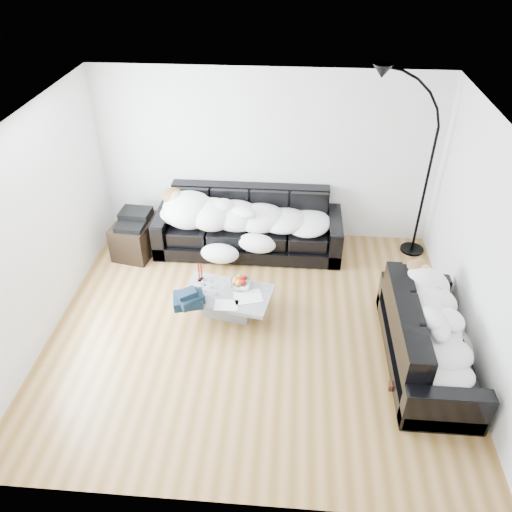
# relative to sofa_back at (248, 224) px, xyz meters

# --- Properties ---
(ground) EXTENTS (5.00, 5.00, 0.00)m
(ground) POSITION_rel_sofa_back_xyz_m (0.23, -1.76, -0.45)
(ground) COLOR brown
(ground) RESTS_ON ground
(wall_back) EXTENTS (5.00, 0.02, 2.60)m
(wall_back) POSITION_rel_sofa_back_xyz_m (0.23, 0.49, 0.85)
(wall_back) COLOR silver
(wall_back) RESTS_ON ground
(wall_left) EXTENTS (0.02, 4.50, 2.60)m
(wall_left) POSITION_rel_sofa_back_xyz_m (-2.27, -1.76, 0.85)
(wall_left) COLOR silver
(wall_left) RESTS_ON ground
(wall_right) EXTENTS (0.02, 4.50, 2.60)m
(wall_right) POSITION_rel_sofa_back_xyz_m (2.73, -1.76, 0.85)
(wall_right) COLOR silver
(wall_right) RESTS_ON ground
(ceiling) EXTENTS (5.00, 5.00, 0.00)m
(ceiling) POSITION_rel_sofa_back_xyz_m (0.23, -1.76, 2.15)
(ceiling) COLOR white
(ceiling) RESTS_ON ground
(sofa_back) EXTENTS (2.77, 0.96, 0.90)m
(sofa_back) POSITION_rel_sofa_back_xyz_m (0.00, 0.00, 0.00)
(sofa_back) COLOR black
(sofa_back) RESTS_ON ground
(sofa_right) EXTENTS (0.86, 2.00, 0.81)m
(sofa_right) POSITION_rel_sofa_back_xyz_m (2.24, -2.14, -0.05)
(sofa_right) COLOR black
(sofa_right) RESTS_ON ground
(sleeper_back) EXTENTS (2.34, 0.81, 0.47)m
(sleeper_back) POSITION_rel_sofa_back_xyz_m (0.00, -0.05, 0.20)
(sleeper_back) COLOR white
(sleeper_back) RESTS_ON sofa_back
(sleeper_right) EXTENTS (0.72, 1.71, 0.42)m
(sleeper_right) POSITION_rel_sofa_back_xyz_m (2.24, -2.14, 0.18)
(sleeper_right) COLOR white
(sleeper_right) RESTS_ON sofa_right
(teal_cushion) EXTENTS (0.42, 0.38, 0.20)m
(teal_cushion) POSITION_rel_sofa_back_xyz_m (2.18, -1.52, 0.27)
(teal_cushion) COLOR #0F6269
(teal_cushion) RESTS_ON sofa_right
(coffee_table) EXTENTS (1.21, 0.84, 0.32)m
(coffee_table) POSITION_rel_sofa_back_xyz_m (-0.13, -1.48, -0.29)
(coffee_table) COLOR #939699
(coffee_table) RESTS_ON ground
(fruit_bowl) EXTENTS (0.26, 0.26, 0.16)m
(fruit_bowl) POSITION_rel_sofa_back_xyz_m (0.02, -1.34, -0.05)
(fruit_bowl) COLOR white
(fruit_bowl) RESTS_ON coffee_table
(wine_glass_a) EXTENTS (0.08, 0.08, 0.16)m
(wine_glass_a) POSITION_rel_sofa_back_xyz_m (-0.34, -1.39, -0.05)
(wine_glass_a) COLOR white
(wine_glass_a) RESTS_ON coffee_table
(wine_glass_b) EXTENTS (0.09, 0.09, 0.19)m
(wine_glass_b) POSITION_rel_sofa_back_xyz_m (-0.42, -1.49, -0.03)
(wine_glass_b) COLOR white
(wine_glass_b) RESTS_ON coffee_table
(wine_glass_c) EXTENTS (0.07, 0.07, 0.16)m
(wine_glass_c) POSITION_rel_sofa_back_xyz_m (-0.26, -1.52, -0.05)
(wine_glass_c) COLOR white
(wine_glass_c) RESTS_ON coffee_table
(candle_left) EXTENTS (0.05, 0.05, 0.26)m
(candle_left) POSITION_rel_sofa_back_xyz_m (-0.52, -1.27, 0.00)
(candle_left) COLOR maroon
(candle_left) RESTS_ON coffee_table
(candle_right) EXTENTS (0.05, 0.05, 0.26)m
(candle_right) POSITION_rel_sofa_back_xyz_m (-0.50, -1.24, 0.00)
(candle_right) COLOR maroon
(candle_right) RESTS_ON coffee_table
(newspaper_a) EXTENTS (0.41, 0.35, 0.01)m
(newspaper_a) POSITION_rel_sofa_back_xyz_m (0.14, -1.54, -0.12)
(newspaper_a) COLOR silver
(newspaper_a) RESTS_ON coffee_table
(newspaper_b) EXTENTS (0.29, 0.21, 0.01)m
(newspaper_b) POSITION_rel_sofa_back_xyz_m (-0.11, -1.72, -0.12)
(newspaper_b) COLOR silver
(newspaper_b) RESTS_ON coffee_table
(navy_jacket) EXTENTS (0.46, 0.42, 0.19)m
(navy_jacket) POSITION_rel_sofa_back_xyz_m (-0.60, -1.73, 0.05)
(navy_jacket) COLOR black
(navy_jacket) RESTS_ON coffee_table
(shoes) EXTENTS (0.45, 0.37, 0.09)m
(shoes) POSITION_rel_sofa_back_xyz_m (1.97, -2.53, -0.41)
(shoes) COLOR #472311
(shoes) RESTS_ON ground
(av_cabinet) EXTENTS (0.67, 0.86, 0.53)m
(av_cabinet) POSITION_rel_sofa_back_xyz_m (-1.67, -0.20, -0.19)
(av_cabinet) COLOR black
(av_cabinet) RESTS_ON ground
(stereo) EXTENTS (0.46, 0.37, 0.13)m
(stereo) POSITION_rel_sofa_back_xyz_m (-1.67, -0.20, 0.14)
(stereo) COLOR black
(stereo) RESTS_ON av_cabinet
(floor_lamp) EXTENTS (0.94, 0.63, 2.41)m
(floor_lamp) POSITION_rel_sofa_back_xyz_m (2.51, 0.16, 0.75)
(floor_lamp) COLOR black
(floor_lamp) RESTS_ON ground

